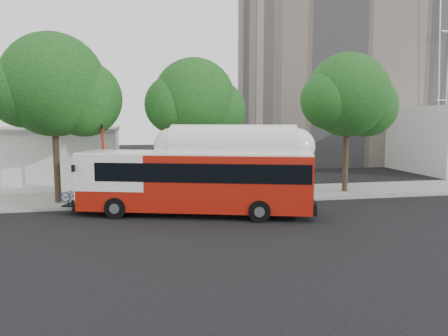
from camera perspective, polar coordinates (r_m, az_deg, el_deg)
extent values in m
plane|color=black|center=(21.75, 0.90, -6.73)|extent=(120.00, 120.00, 0.00)
cube|color=gray|center=(27.99, -1.93, -3.54)|extent=(60.00, 5.00, 0.15)
cube|color=gray|center=(25.47, -0.97, -4.57)|extent=(60.00, 0.30, 0.15)
cube|color=maroon|center=(25.12, -7.74, -4.78)|extent=(10.00, 0.32, 0.16)
cylinder|color=#2D2116|center=(26.63, -21.07, 1.92)|extent=(0.36, 0.36, 6.08)
sphere|color=#124015|center=(26.62, -21.42, 10.10)|extent=(5.80, 5.80, 5.80)
sphere|color=#124015|center=(26.55, -17.84, 8.60)|extent=(4.35, 4.35, 4.35)
cylinder|color=#2D2116|center=(27.00, -3.88, 1.73)|extent=(0.36, 0.36, 5.44)
sphere|color=#124015|center=(26.92, -3.93, 8.96)|extent=(5.00, 5.00, 5.00)
sphere|color=#124015|center=(27.31, -1.09, 7.51)|extent=(3.75, 3.75, 3.75)
cylinder|color=#2D2116|center=(29.80, 15.62, 2.27)|extent=(0.36, 0.36, 5.76)
sphere|color=#124015|center=(29.75, 15.84, 9.20)|extent=(5.40, 5.40, 5.40)
sphere|color=#124015|center=(30.60, 18.13, 7.70)|extent=(4.05, 4.05, 4.05)
cube|color=tan|center=(55.05, 13.91, 19.59)|extent=(18.00, 18.00, 35.00)
cube|color=silver|center=(36.08, -26.59, 1.14)|extent=(16.00, 10.00, 4.00)
cube|color=gray|center=(35.96, -26.77, 4.47)|extent=(16.20, 10.20, 0.30)
cube|color=#9D160A|center=(22.40, -3.79, -1.75)|extent=(11.99, 5.91, 2.84)
cube|color=black|center=(22.25, -2.56, -0.28)|extent=(10.88, 5.62, 0.93)
cube|color=white|center=(22.23, -3.82, 1.97)|extent=(11.97, 5.84, 0.10)
cube|color=white|center=(21.97, 1.22, 2.59)|extent=(6.57, 3.73, 0.54)
cube|color=black|center=(24.51, -18.78, -4.39)|extent=(1.27, 1.92, 0.06)
imported|color=#202F96|center=(24.43, -18.82, -3.30)|extent=(1.06, 1.78, 0.88)
cylinder|color=#B21913|center=(25.55, -15.45, 0.05)|extent=(0.13, 0.13, 4.40)
cube|color=black|center=(25.39, -15.61, 5.23)|extent=(0.05, 0.44, 0.27)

